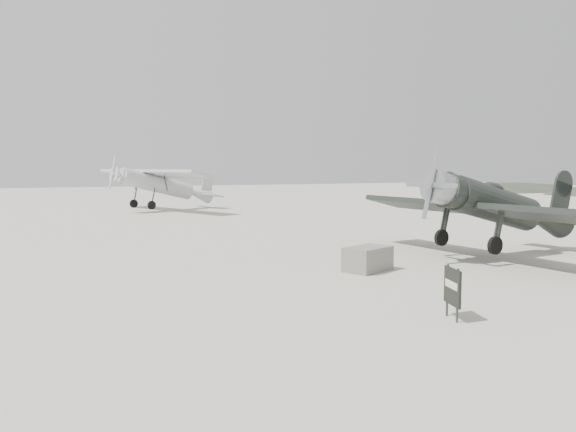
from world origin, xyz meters
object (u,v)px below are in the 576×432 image
object	(u,v)px
highwing_monoplane	(161,181)
equipment_block	(368,259)
lowwing_monoplane	(500,207)
sign_board	(452,288)

from	to	relation	value
highwing_monoplane	equipment_block	distance (m)	27.81
highwing_monoplane	equipment_block	xyz separation A→B (m)	(1.04, -27.73, -1.85)
lowwing_monoplane	sign_board	size ratio (longest dim) A/B	9.35
lowwing_monoplane	highwing_monoplane	size ratio (longest dim) A/B	0.89
lowwing_monoplane	sign_board	xyz separation A→B (m)	(-7.33, -6.09, -1.17)
highwing_monoplane	lowwing_monoplane	bearing A→B (deg)	-97.26
highwing_monoplane	sign_board	bearing A→B (deg)	-112.20
highwing_monoplane	sign_board	world-z (taller)	highwing_monoplane
equipment_block	sign_board	size ratio (longest dim) A/B	1.33
highwing_monoplane	sign_board	size ratio (longest dim) A/B	10.55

